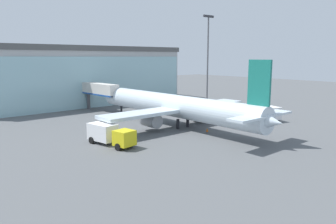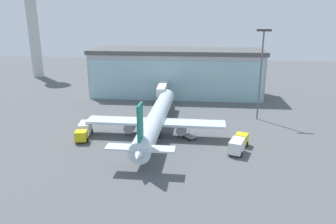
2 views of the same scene
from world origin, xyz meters
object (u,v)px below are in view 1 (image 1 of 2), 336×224
(baggage_cart, at_px, (209,119))
(airplane, at_px, (174,106))
(jet_bridge, at_px, (99,90))
(fuel_truck, at_px, (264,112))
(safety_cone_nose, at_px, (207,130))
(apron_light_mast, at_px, (208,53))
(safety_cone_wingtip, at_px, (99,139))
(catering_truck, at_px, (109,134))

(baggage_cart, bearing_deg, airplane, -142.47)
(jet_bridge, bearing_deg, airplane, -178.48)
(fuel_truck, height_order, safety_cone_nose, fuel_truck)
(apron_light_mast, relative_size, airplane, 0.52)
(safety_cone_wingtip, bearing_deg, catering_truck, -90.43)
(baggage_cart, distance_m, safety_cone_wingtip, 21.28)
(safety_cone_nose, relative_size, safety_cone_wingtip, 1.00)
(fuel_truck, bearing_deg, safety_cone_nose, 106.63)
(catering_truck, xyz_separation_m, fuel_truck, (30.61, -2.91, 0.00))
(airplane, bearing_deg, safety_cone_wingtip, 92.17)
(baggage_cart, bearing_deg, safety_cone_nose, -89.97)
(jet_bridge, bearing_deg, fuel_truck, -150.82)
(jet_bridge, xyz_separation_m, safety_cone_wingtip, (-12.31, -22.75, -4.22))
(fuel_truck, bearing_deg, airplane, 84.96)
(airplane, distance_m, catering_truck, 14.84)
(fuel_truck, bearing_deg, safety_cone_wingtip, 95.97)
(catering_truck, bearing_deg, apron_light_mast, 104.60)
(airplane, xyz_separation_m, fuel_truck, (16.33, -6.45, -1.91))
(apron_light_mast, relative_size, safety_cone_wingtip, 37.91)
(jet_bridge, height_order, catering_truck, jet_bridge)
(jet_bridge, xyz_separation_m, baggage_cart, (8.95, -23.51, -3.99))
(apron_light_mast, height_order, catering_truck, apron_light_mast)
(jet_bridge, height_order, apron_light_mast, apron_light_mast)
(safety_cone_nose, bearing_deg, safety_cone_wingtip, 159.63)
(baggage_cart, xyz_separation_m, safety_cone_wingtip, (-21.26, 0.76, -0.23))
(fuel_truck, height_order, baggage_cart, fuel_truck)
(jet_bridge, bearing_deg, safety_cone_wingtip, 148.03)
(airplane, xyz_separation_m, catering_truck, (-14.28, -3.54, -1.91))
(safety_cone_nose, bearing_deg, catering_truck, 169.22)
(jet_bridge, relative_size, apron_light_mast, 0.57)
(fuel_truck, bearing_deg, baggage_cart, 78.67)
(baggage_cart, height_order, safety_cone_nose, baggage_cart)
(jet_bridge, xyz_separation_m, apron_light_mast, (24.07, -8.73, 7.72))
(airplane, height_order, fuel_truck, airplane)
(airplane, relative_size, safety_cone_wingtip, 72.74)
(catering_truck, distance_m, safety_cone_wingtip, 3.03)
(airplane, bearing_deg, fuel_truck, -112.42)
(jet_bridge, xyz_separation_m, airplane, (1.95, -21.99, -1.11))
(jet_bridge, height_order, safety_cone_wingtip, jet_bridge)
(apron_light_mast, xyz_separation_m, fuel_truck, (-5.80, -19.70, -10.74))
(apron_light_mast, bearing_deg, jet_bridge, 160.06)
(airplane, bearing_deg, catering_truck, 103.05)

